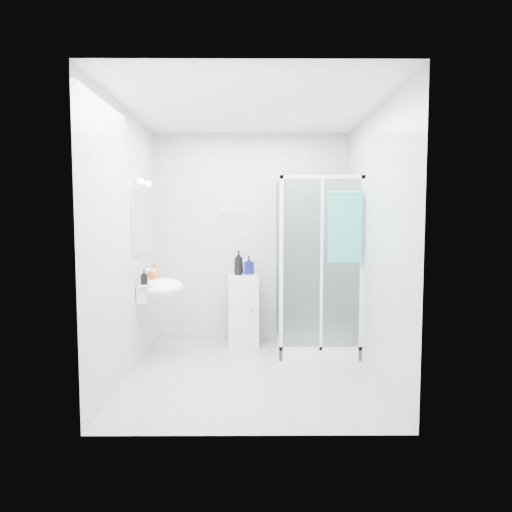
{
  "coord_description": "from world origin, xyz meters",
  "views": [
    {
      "loc": [
        0.03,
        -4.43,
        1.53
      ],
      "look_at": [
        0.05,
        0.35,
        1.15
      ],
      "focal_mm": 32.0,
      "sensor_mm": 36.0,
      "label": 1
    }
  ],
  "objects_px": {
    "hand_towel": "(345,225)",
    "shower_enclosure": "(309,314)",
    "wall_basin": "(160,288)",
    "soap_dispenser_black": "(144,277)",
    "storage_cabinet": "(243,310)",
    "soap_dispenser_orange": "(154,272)",
    "shampoo_bottle_a": "(239,263)",
    "shampoo_bottle_b": "(249,265)"
  },
  "relations": [
    {
      "from": "wall_basin",
      "to": "shampoo_bottle_a",
      "type": "bearing_deg",
      "value": 32.99
    },
    {
      "from": "wall_basin",
      "to": "soap_dispenser_black",
      "type": "xyz_separation_m",
      "value": [
        -0.12,
        -0.19,
        0.14
      ]
    },
    {
      "from": "storage_cabinet",
      "to": "hand_towel",
      "type": "bearing_deg",
      "value": -35.16
    },
    {
      "from": "shower_enclosure",
      "to": "shampoo_bottle_b",
      "type": "height_order",
      "value": "shower_enclosure"
    },
    {
      "from": "hand_towel",
      "to": "shampoo_bottle_b",
      "type": "height_order",
      "value": "hand_towel"
    },
    {
      "from": "soap_dispenser_black",
      "to": "hand_towel",
      "type": "bearing_deg",
      "value": 2.87
    },
    {
      "from": "hand_towel",
      "to": "shower_enclosure",
      "type": "bearing_deg",
      "value": 128.14
    },
    {
      "from": "shampoo_bottle_b",
      "to": "soap_dispenser_orange",
      "type": "relative_size",
      "value": 1.23
    },
    {
      "from": "shower_enclosure",
      "to": "wall_basin",
      "type": "relative_size",
      "value": 3.57
    },
    {
      "from": "soap_dispenser_orange",
      "to": "soap_dispenser_black",
      "type": "xyz_separation_m",
      "value": [
        -0.03,
        -0.35,
        -0.02
      ]
    },
    {
      "from": "shower_enclosure",
      "to": "wall_basin",
      "type": "bearing_deg",
      "value": -169.19
    },
    {
      "from": "shower_enclosure",
      "to": "soap_dispenser_orange",
      "type": "height_order",
      "value": "shower_enclosure"
    },
    {
      "from": "shampoo_bottle_b",
      "to": "hand_towel",
      "type": "bearing_deg",
      "value": -34.41
    },
    {
      "from": "hand_towel",
      "to": "soap_dispenser_black",
      "type": "xyz_separation_m",
      "value": [
        -2.09,
        -0.1,
        -0.53
      ]
    },
    {
      "from": "soap_dispenser_orange",
      "to": "storage_cabinet",
      "type": "bearing_deg",
      "value": 23.18
    },
    {
      "from": "shampoo_bottle_a",
      "to": "soap_dispenser_orange",
      "type": "relative_size",
      "value": 1.61
    },
    {
      "from": "storage_cabinet",
      "to": "shampoo_bottle_a",
      "type": "distance_m",
      "value": 0.59
    },
    {
      "from": "storage_cabinet",
      "to": "shampoo_bottle_a",
      "type": "relative_size",
      "value": 2.96
    },
    {
      "from": "shower_enclosure",
      "to": "storage_cabinet",
      "type": "height_order",
      "value": "shower_enclosure"
    },
    {
      "from": "storage_cabinet",
      "to": "soap_dispenser_black",
      "type": "relative_size",
      "value": 5.79
    },
    {
      "from": "wall_basin",
      "to": "soap_dispenser_orange",
      "type": "bearing_deg",
      "value": 121.0
    },
    {
      "from": "shower_enclosure",
      "to": "hand_towel",
      "type": "height_order",
      "value": "shower_enclosure"
    },
    {
      "from": "shampoo_bottle_a",
      "to": "soap_dispenser_black",
      "type": "distance_m",
      "value": 1.2
    },
    {
      "from": "shower_enclosure",
      "to": "soap_dispenser_black",
      "type": "bearing_deg",
      "value": -164.12
    },
    {
      "from": "hand_towel",
      "to": "storage_cabinet",
      "type": "bearing_deg",
      "value": 148.8
    },
    {
      "from": "wall_basin",
      "to": "storage_cabinet",
      "type": "distance_m",
      "value": 1.11
    },
    {
      "from": "soap_dispenser_orange",
      "to": "soap_dispenser_black",
      "type": "relative_size",
      "value": 1.21
    },
    {
      "from": "soap_dispenser_black",
      "to": "storage_cabinet",
      "type": "bearing_deg",
      "value": 37.16
    },
    {
      "from": "soap_dispenser_orange",
      "to": "shampoo_bottle_a",
      "type": "bearing_deg",
      "value": 22.56
    },
    {
      "from": "hand_towel",
      "to": "shampoo_bottle_b",
      "type": "distance_m",
      "value": 1.33
    },
    {
      "from": "wall_basin",
      "to": "hand_towel",
      "type": "bearing_deg",
      "value": -2.47
    },
    {
      "from": "shower_enclosure",
      "to": "wall_basin",
      "type": "distance_m",
      "value": 1.72
    },
    {
      "from": "storage_cabinet",
      "to": "shampoo_bottle_a",
      "type": "xyz_separation_m",
      "value": [
        -0.05,
        -0.03,
        0.58
      ]
    },
    {
      "from": "storage_cabinet",
      "to": "soap_dispenser_orange",
      "type": "xyz_separation_m",
      "value": [
        -0.98,
        -0.42,
        0.52
      ]
    },
    {
      "from": "shower_enclosure",
      "to": "shampoo_bottle_a",
      "type": "xyz_separation_m",
      "value": [
        -0.82,
        0.22,
        0.57
      ]
    },
    {
      "from": "shower_enclosure",
      "to": "hand_towel",
      "type": "relative_size",
      "value": 2.67
    },
    {
      "from": "hand_towel",
      "to": "shampoo_bottle_b",
      "type": "xyz_separation_m",
      "value": [
        -1.02,
        0.7,
        -0.49
      ]
    },
    {
      "from": "soap_dispenser_black",
      "to": "wall_basin",
      "type": "bearing_deg",
      "value": 56.86
    },
    {
      "from": "hand_towel",
      "to": "soap_dispenser_orange",
      "type": "xyz_separation_m",
      "value": [
        -2.06,
        0.24,
        -0.52
      ]
    },
    {
      "from": "wall_basin",
      "to": "soap_dispenser_black",
      "type": "distance_m",
      "value": 0.27
    },
    {
      "from": "shampoo_bottle_a",
      "to": "soap_dispenser_orange",
      "type": "bearing_deg",
      "value": -157.44
    },
    {
      "from": "shower_enclosure",
      "to": "wall_basin",
      "type": "height_order",
      "value": "shower_enclosure"
    }
  ]
}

